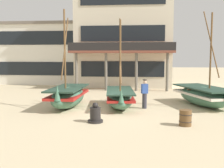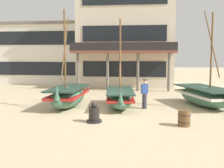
{
  "view_description": "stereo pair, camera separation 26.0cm",
  "coord_description": "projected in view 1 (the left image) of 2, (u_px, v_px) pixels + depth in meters",
  "views": [
    {
      "loc": [
        1.46,
        -14.35,
        3.0
      ],
      "look_at": [
        0.0,
        1.0,
        1.4
      ],
      "focal_mm": 42.76,
      "sensor_mm": 36.0,
      "label": 1
    },
    {
      "loc": [
        1.72,
        -14.32,
        3.0
      ],
      "look_at": [
        0.0,
        1.0,
        1.4
      ],
      "focal_mm": 42.76,
      "sensor_mm": 36.0,
      "label": 2
    }
  ],
  "objects": [
    {
      "name": "wooden_barrel",
      "position": [
        185.0,
        118.0,
        11.54
      ],
      "size": [
        0.56,
        0.56,
        0.7
      ],
      "color": "brown",
      "rests_on": "ground"
    },
    {
      "name": "fishing_boat_far_right",
      "position": [
        120.0,
        98.0,
        15.66
      ],
      "size": [
        1.94,
        4.4,
        5.23
      ],
      "color": "#427056",
      "rests_on": "ground"
    },
    {
      "name": "capstan_winch",
      "position": [
        95.0,
        115.0,
        12.16
      ],
      "size": [
        0.7,
        0.7,
        0.91
      ],
      "color": "black",
      "rests_on": "ground"
    },
    {
      "name": "fishing_boat_centre_large",
      "position": [
        204.0,
        95.0,
        16.19
      ],
      "size": [
        3.25,
        5.08,
        5.69
      ],
      "color": "#427056",
      "rests_on": "ground"
    },
    {
      "name": "harbor_building_main",
      "position": [
        124.0,
        36.0,
        27.31
      ],
      "size": [
        9.66,
        7.64,
        10.2
      ],
      "color": "beige",
      "rests_on": "ground"
    },
    {
      "name": "fishing_boat_near_left",
      "position": [
        68.0,
        96.0,
        15.82
      ],
      "size": [
        1.73,
        4.45,
        5.62
      ],
      "color": "#427056",
      "rests_on": "ground"
    },
    {
      "name": "fisherman_by_hull",
      "position": [
        145.0,
        94.0,
        15.35
      ],
      "size": [
        0.41,
        0.33,
        1.68
      ],
      "color": "#33333D",
      "rests_on": "ground"
    },
    {
      "name": "ground_plane",
      "position": [
        110.0,
        111.0,
        14.65
      ],
      "size": [
        120.0,
        120.0,
        0.0
      ],
      "primitive_type": "plane",
      "color": "#CCB78E"
    },
    {
      "name": "harbor_building_annex",
      "position": [
        44.0,
        54.0,
        30.69
      ],
      "size": [
        11.2,
        6.5,
        6.61
      ],
      "color": "silver",
      "rests_on": "ground"
    }
  ]
}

